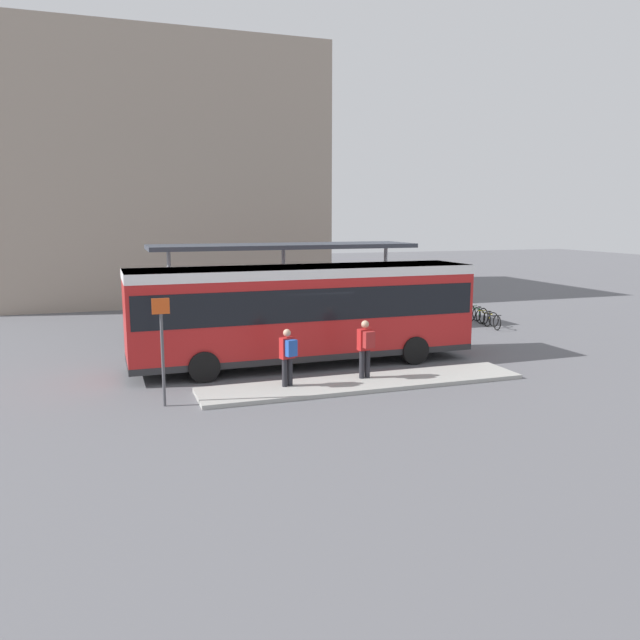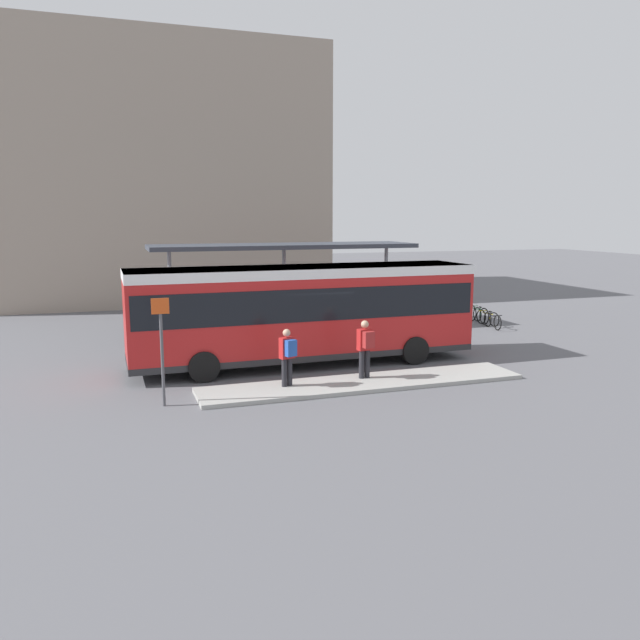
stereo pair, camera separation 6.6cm
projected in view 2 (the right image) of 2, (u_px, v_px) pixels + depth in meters
ground_plane at (304, 364)px, 20.60m from camera, size 120.00×120.00×0.00m
curb_island at (363, 383)px, 18.03m from camera, size 9.58×1.80×0.12m
city_bus at (304, 308)px, 20.29m from camera, size 11.24×2.68×3.23m
pedestrian_waiting at (288, 354)px, 17.32m from camera, size 0.45×0.49×1.63m
pedestrian_companion at (365, 345)px, 18.19m from camera, size 0.45×0.48×1.72m
bicycle_black at (493, 321)px, 27.18m from camera, size 0.48×1.57×0.68m
bicycle_yellow at (488, 318)px, 27.99m from camera, size 0.48×1.55×0.67m
bicycle_green at (478, 314)px, 28.70m from camera, size 0.48×1.80×0.77m
bicycle_white at (472, 313)px, 29.48m from camera, size 0.48×1.59×0.69m
station_shelter at (284, 248)px, 26.54m from camera, size 11.28×2.94×3.68m
potted_planter_near_shelter at (306, 321)px, 24.88m from camera, size 0.93×0.93×1.35m
platform_sign at (162, 347)px, 15.80m from camera, size 0.44×0.08×2.80m
station_building at (151, 178)px, 38.34m from camera, size 19.01×13.29×14.38m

